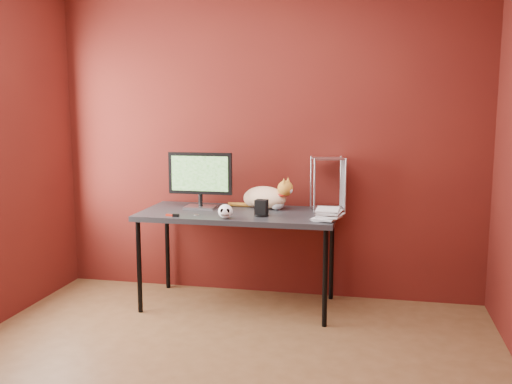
% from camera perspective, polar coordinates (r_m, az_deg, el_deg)
% --- Properties ---
extents(room, '(3.52, 3.52, 2.61)m').
position_cam_1_polar(room, '(2.96, -5.27, 6.35)').
color(room, brown).
rests_on(room, ground).
extents(desk, '(1.50, 0.70, 0.75)m').
position_cam_1_polar(desk, '(4.40, -1.77, -2.64)').
color(desk, black).
rests_on(desk, ground).
extents(monitor, '(0.51, 0.17, 0.45)m').
position_cam_1_polar(monitor, '(4.52, -5.60, 1.47)').
color(monitor, '#B3B4B9').
rests_on(monitor, desk).
extents(cat, '(0.55, 0.33, 0.26)m').
position_cam_1_polar(cat, '(4.52, 0.97, -0.52)').
color(cat, orange).
rests_on(cat, desk).
extents(skull_mug, '(0.11, 0.11, 0.10)m').
position_cam_1_polar(skull_mug, '(4.12, -3.08, -1.95)').
color(skull_mug, white).
rests_on(skull_mug, desk).
extents(speaker, '(0.11, 0.11, 0.12)m').
position_cam_1_polar(speaker, '(4.21, 0.55, -1.66)').
color(speaker, black).
rests_on(speaker, desk).
extents(book_stack, '(0.23, 0.26, 0.89)m').
position_cam_1_polar(book_stack, '(4.10, 6.31, 3.47)').
color(book_stack, beige).
rests_on(book_stack, desk).
extents(wire_rack, '(0.28, 0.25, 0.41)m').
position_cam_1_polar(wire_rack, '(4.49, 7.20, 0.84)').
color(wire_rack, '#B3B4B9').
rests_on(wire_rack, desk).
extents(pocket_knife, '(0.07, 0.03, 0.01)m').
position_cam_1_polar(pocket_knife, '(4.27, -8.56, -2.31)').
color(pocket_knife, '#AE1D0D').
rests_on(pocket_knife, desk).
extents(black_gadget, '(0.05, 0.03, 0.02)m').
position_cam_1_polar(black_gadget, '(4.23, -8.02, -2.33)').
color(black_gadget, black).
rests_on(black_gadget, desk).
extents(washer, '(0.04, 0.04, 0.00)m').
position_cam_1_polar(washer, '(4.28, -5.96, -2.30)').
color(washer, '#B3B4B9').
rests_on(washer, desk).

